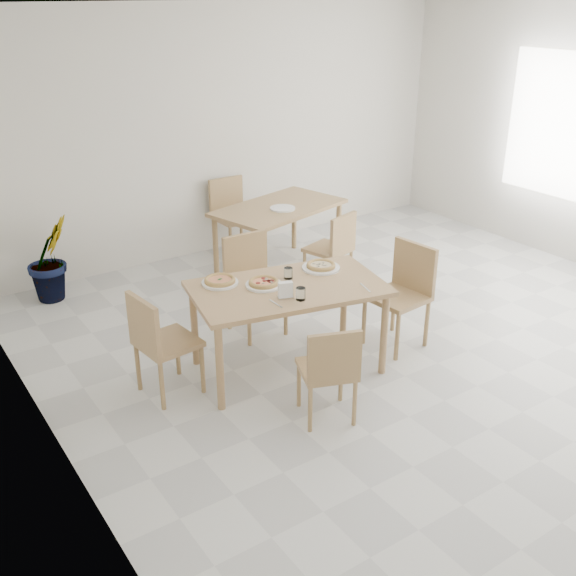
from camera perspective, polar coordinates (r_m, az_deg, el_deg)
main_table at (r=5.38m, az=-0.00°, el=-0.63°), size 1.67×1.16×0.75m
chair_south at (r=4.82m, az=3.56°, el=-6.75°), size 0.50×0.50×0.78m
chair_north at (r=6.11m, az=-3.08°, el=0.96°), size 0.46×0.46×0.90m
chair_west at (r=5.19m, az=-10.94°, el=-4.23°), size 0.47×0.47×0.85m
chair_east at (r=5.95m, az=9.81°, el=0.03°), size 0.50×0.50×0.91m
plate_margherita at (r=5.42m, az=-5.78°, el=0.45°), size 0.29×0.29×0.02m
plate_mushroom at (r=5.68m, az=2.80°, el=1.72°), size 0.32×0.32×0.02m
plate_pepperoni at (r=5.35m, az=-2.06°, el=0.27°), size 0.29×0.29×0.02m
pizza_margherita at (r=5.41m, az=-5.79°, el=0.67°), size 0.28×0.28×0.03m
pizza_mushroom at (r=5.67m, az=2.81°, el=1.94°), size 0.29×0.29×0.03m
pizza_pepperoni at (r=5.34m, az=-2.07°, el=0.50°), size 0.31×0.31×0.03m
tumbler_a at (r=5.47m, az=0.02°, el=1.27°), size 0.07×0.07×0.09m
tumbler_b at (r=5.10m, az=1.08°, el=-0.49°), size 0.07×0.07×0.10m
napkin_holder at (r=5.11m, az=-0.21°, el=-0.23°), size 0.13×0.10×0.13m
fork_a at (r=5.35m, az=6.55°, el=0.03°), size 0.06×0.18×0.01m
fork_b at (r=5.04m, az=-1.05°, el=-1.34°), size 0.02×0.17×0.01m
second_table at (r=7.39m, az=-0.78°, el=6.31°), size 1.58×1.14×0.75m
chair_back_s at (r=7.00m, az=3.94°, el=3.62°), size 0.51×0.51×0.82m
chair_back_n at (r=8.00m, az=-4.80°, el=6.54°), size 0.45×0.45×0.89m
plate_empty at (r=7.25m, az=-0.46°, el=6.76°), size 0.27×0.27×0.02m
potted_plant at (r=7.17m, az=-19.48°, el=2.38°), size 0.59×0.55×0.87m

